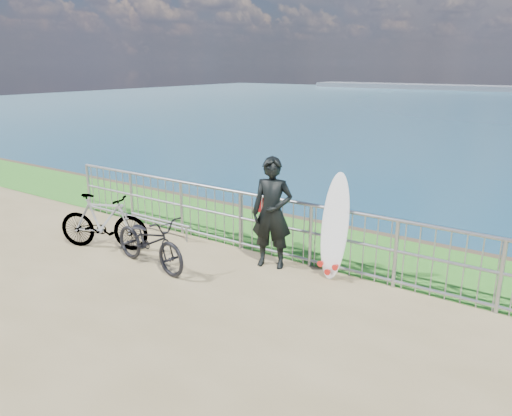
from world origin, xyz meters
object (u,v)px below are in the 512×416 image
Objects in this scene: bicycle_near at (150,241)px; bicycle_far at (103,222)px; surfer at (272,213)px; surfboard at (334,230)px.

bicycle_far reaches higher than bicycle_near.
bicycle_near is at bearing -161.29° from surfer.
surfboard is at bearing -54.29° from bicycle_near.
surfboard reaches higher than bicycle_far.
surfboard is 3.13m from bicycle_near.
bicycle_far is at bearing -162.36° from surfboard.
surfboard is 4.35m from bicycle_far.
surfer is 1.09× the size of bicycle_far.
bicycle_far is (-1.39, 0.14, 0.06)m from bicycle_near.
bicycle_near is (-1.69, -1.25, -0.49)m from surfer.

